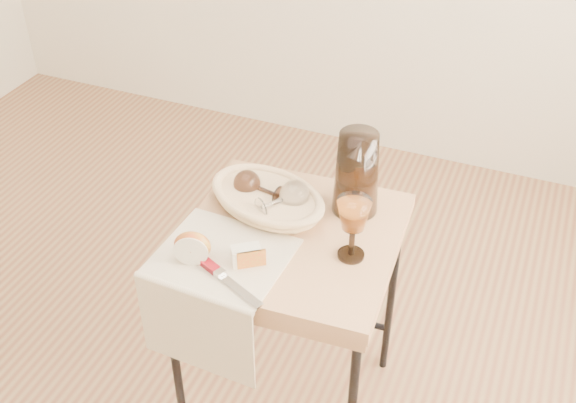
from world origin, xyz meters
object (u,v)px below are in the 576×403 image
at_px(wine_goblet, 353,229).
at_px(bread_basket, 268,200).
at_px(apple_half, 192,246).
at_px(goblet_lying_b, 280,200).
at_px(table_knife, 222,275).
at_px(side_table, 291,327).
at_px(goblet_lying_a, 260,189).
at_px(tea_towel, 222,257).
at_px(pitcher, 357,173).

bearing_deg(wine_goblet, bread_basket, 159.60).
bearing_deg(apple_half, bread_basket, 54.53).
xyz_separation_m(goblet_lying_b, table_knife, (-0.03, -0.28, -0.04)).
bearing_deg(goblet_lying_b, side_table, -102.19).
bearing_deg(bread_basket, goblet_lying_a, 170.69).
relative_size(tea_towel, wine_goblet, 1.82).
bearing_deg(goblet_lying_a, wine_goblet, 170.44).
distance_m(side_table, table_knife, 0.44).
xyz_separation_m(bread_basket, wine_goblet, (0.27, -0.10, 0.06)).
bearing_deg(side_table, tea_towel, -129.29).
height_order(tea_towel, bread_basket, bread_basket).
bearing_deg(tea_towel, goblet_lying_a, 92.83).
height_order(goblet_lying_a, wine_goblet, wine_goblet).
height_order(side_table, goblet_lying_a, goblet_lying_a).
bearing_deg(bread_basket, wine_goblet, -3.15).
distance_m(pitcher, wine_goblet, 0.20).
xyz_separation_m(goblet_lying_b, apple_half, (-0.13, -0.25, -0.00)).
bearing_deg(table_knife, bread_basket, 116.79).
distance_m(goblet_lying_b, apple_half, 0.28).
xyz_separation_m(pitcher, wine_goblet, (0.05, -0.19, -0.03)).
height_order(pitcher, table_knife, pitcher).
relative_size(pitcher, apple_half, 3.00).
height_order(side_table, table_knife, table_knife).
height_order(side_table, apple_half, apple_half).
relative_size(goblet_lying_b, apple_half, 1.44).
height_order(goblet_lying_a, pitcher, pitcher).
bearing_deg(bread_basket, side_table, -20.52).
bearing_deg(side_table, table_knife, -111.42).
bearing_deg(wine_goblet, table_knife, -142.48).
bearing_deg(table_knife, tea_towel, 142.19).
bearing_deg(tea_towel, pitcher, 54.84).
xyz_separation_m(pitcher, table_knife, (-0.21, -0.39, -0.10)).
height_order(pitcher, apple_half, pitcher).
distance_m(pitcher, table_knife, 0.45).
distance_m(bread_basket, goblet_lying_b, 0.06).
bearing_deg(pitcher, tea_towel, -113.50).
bearing_deg(wine_goblet, pitcher, 105.45).
bearing_deg(pitcher, wine_goblet, -60.47).
distance_m(pitcher, apple_half, 0.47).
distance_m(bread_basket, goblet_lying_a, 0.04).
bearing_deg(apple_half, tea_towel, 13.55).
relative_size(tea_towel, bread_basket, 1.04).
bearing_deg(wine_goblet, side_table, 172.07).
bearing_deg(table_knife, goblet_lying_b, 107.81).
bearing_deg(side_table, apple_half, -134.32).
height_order(goblet_lying_a, apple_half, apple_half).
bearing_deg(tea_towel, bread_basket, 86.13).
distance_m(tea_towel, table_knife, 0.08).
xyz_separation_m(tea_towel, table_knife, (0.04, -0.07, 0.01)).
bearing_deg(table_knife, pitcher, 86.45).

